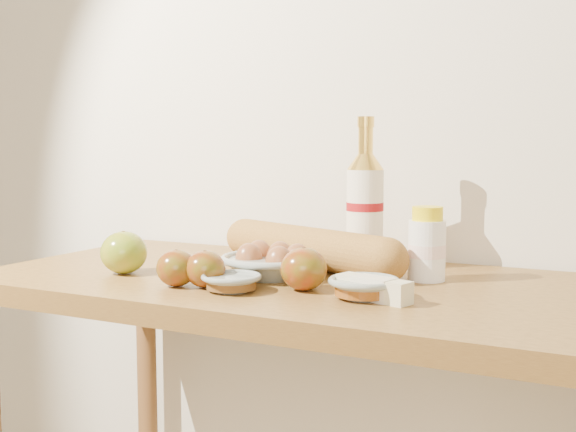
# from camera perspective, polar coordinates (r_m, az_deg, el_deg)

# --- Properties ---
(back_wall) EXTENTS (3.50, 0.02, 2.60)m
(back_wall) POSITION_cam_1_polar(r_m,az_deg,el_deg) (1.65, 5.72, 10.86)
(back_wall) COLOR silver
(back_wall) RESTS_ON ground
(table) EXTENTS (1.20, 0.60, 0.90)m
(table) POSITION_cam_1_polar(r_m,az_deg,el_deg) (1.40, 0.56, -9.88)
(table) COLOR olive
(table) RESTS_ON ground
(bourbon_bottle) EXTENTS (0.09, 0.09, 0.31)m
(bourbon_bottle) POSITION_cam_1_polar(r_m,az_deg,el_deg) (1.46, 6.10, 0.67)
(bourbon_bottle) COLOR white
(bourbon_bottle) RESTS_ON table
(cream_bottle) EXTENTS (0.08, 0.08, 0.14)m
(cream_bottle) POSITION_cam_1_polar(r_m,az_deg,el_deg) (1.36, 10.92, -2.36)
(cream_bottle) COLOR white
(cream_bottle) RESTS_ON table
(egg_bowl) EXTENTS (0.21, 0.21, 0.07)m
(egg_bowl) POSITION_cam_1_polar(r_m,az_deg,el_deg) (1.37, -1.39, -3.76)
(egg_bowl) COLOR #8D9A94
(egg_bowl) RESTS_ON table
(baguette) EXTENTS (0.50, 0.27, 0.08)m
(baguette) POSITION_cam_1_polar(r_m,az_deg,el_deg) (1.47, 1.61, -2.50)
(baguette) COLOR #B78238
(baguette) RESTS_ON table
(apple_yellowgreen) EXTENTS (0.10, 0.10, 0.08)m
(apple_yellowgreen) POSITION_cam_1_polar(r_m,az_deg,el_deg) (1.44, -12.84, -2.83)
(apple_yellowgreen) COLOR #A08B20
(apple_yellowgreen) RESTS_ON table
(apple_redgreen_front) EXTENTS (0.08, 0.08, 0.07)m
(apple_redgreen_front) POSITION_cam_1_polar(r_m,az_deg,el_deg) (1.29, -8.80, -4.09)
(apple_redgreen_front) COLOR maroon
(apple_redgreen_front) RESTS_ON table
(apple_redgreen_right) EXTENTS (0.09, 0.09, 0.08)m
(apple_redgreen_right) POSITION_cam_1_polar(r_m,az_deg,el_deg) (1.24, 1.25, -4.22)
(apple_redgreen_right) COLOR #9A080B
(apple_redgreen_right) RESTS_ON table
(sugar_bowl) EXTENTS (0.13, 0.13, 0.03)m
(sugar_bowl) POSITION_cam_1_polar(r_m,az_deg,el_deg) (1.25, -4.49, -5.23)
(sugar_bowl) COLOR gray
(sugar_bowl) RESTS_ON table
(syrup_bowl) EXTENTS (0.16, 0.16, 0.03)m
(syrup_bowl) POSITION_cam_1_polar(r_m,az_deg,el_deg) (1.19, 6.04, -5.63)
(syrup_bowl) COLOR gray
(syrup_bowl) RESTS_ON table
(butter_stick) EXTENTS (0.14, 0.07, 0.04)m
(butter_stick) POSITION_cam_1_polar(r_m,az_deg,el_deg) (1.18, 6.78, -5.74)
(butter_stick) COLOR beige
(butter_stick) RESTS_ON table
(apple_extra) EXTENTS (0.08, 0.08, 0.07)m
(apple_extra) POSITION_cam_1_polar(r_m,az_deg,el_deg) (1.28, -6.56, -4.19)
(apple_extra) COLOR maroon
(apple_extra) RESTS_ON table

